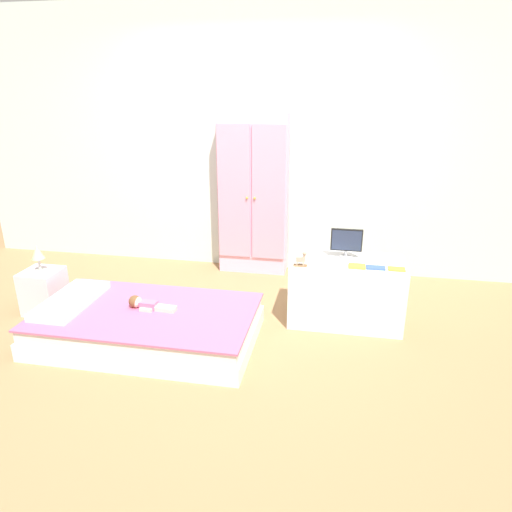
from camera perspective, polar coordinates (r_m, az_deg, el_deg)
ground_plane at (r=3.83m, az=-4.03°, el=-9.64°), size 10.00×10.00×0.02m
back_wall at (r=4.89m, az=0.34°, el=13.84°), size 6.40×0.05×2.70m
bed at (r=3.77m, az=-13.18°, el=-8.30°), size 1.68×0.98×0.26m
pillow at (r=3.99m, az=-21.87°, el=-5.10°), size 0.32×0.70×0.06m
doll at (r=3.74m, az=-13.70°, el=-5.73°), size 0.39×0.14×0.10m
nightstand at (r=4.50m, az=-24.66°, el=-3.95°), size 0.31×0.31×0.39m
table_lamp at (r=4.38m, az=-25.33°, el=0.31°), size 0.11×0.11×0.23m
wardrobe at (r=4.82m, az=-0.35°, el=7.52°), size 0.71×0.26×1.66m
tv_stand at (r=3.98m, az=11.02°, el=-4.25°), size 0.93×0.53×0.54m
tv_monitor at (r=3.92m, az=11.09°, el=1.78°), size 0.26×0.10×0.25m
rocking_horse_toy at (r=3.70m, az=5.66°, el=-0.35°), size 0.11×0.04×0.13m
book_yellow at (r=3.77m, az=12.34°, el=-1.24°), size 0.13×0.10×0.02m
book_blue at (r=3.78m, az=14.54°, el=-1.40°), size 0.15×0.08×0.01m
book_orange at (r=3.80m, az=16.94°, el=-1.56°), size 0.13×0.08×0.01m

